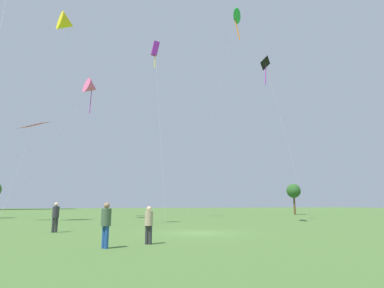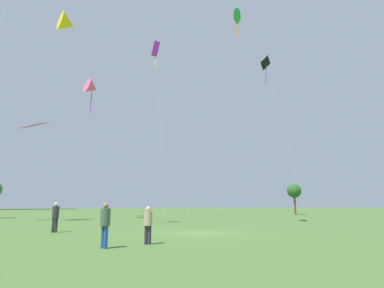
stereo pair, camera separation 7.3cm
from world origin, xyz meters
name	(u,v)px [view 1 (the left image)]	position (x,y,z in m)	size (l,w,h in m)	color
ground	(199,233)	(0.00, 0.00, 0.00)	(280.00, 280.00, 0.00)	#476B30
person_standing_0	(149,222)	(-4.04, -4.61, 0.96)	(0.37, 0.37, 1.65)	#2D2D33
person_standing_1	(106,222)	(-5.95, -5.41, 1.05)	(0.40, 0.40, 1.81)	#1E478C
person_standing_2	(56,215)	(-8.53, 3.25, 1.08)	(0.41, 0.41, 1.86)	#2D2D33
kite_flying_0	(91,87)	(-6.86, 26.64, 18.18)	(12.09, 3.06, 19.46)	silver
kite_flying_1	(155,49)	(1.28, 21.65, 22.98)	(1.41, 4.38, 24.11)	silver
kite_flying_4	(34,125)	(-12.52, 18.27, 10.23)	(3.65, 3.63, 10.84)	silver
kite_flying_5	(67,23)	(-10.14, 19.01, 23.21)	(5.48, 5.67, 24.49)	silver
kite_flying_6	(266,67)	(12.38, 11.48, 17.55)	(3.74, 2.53, 18.52)	silver
kite_flying_7	(237,16)	(6.29, 6.48, 19.84)	(4.07, 9.53, 20.60)	silver
park_tree_1	(294,191)	(27.64, 28.72, 4.00)	(2.41, 2.41, 5.27)	brown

